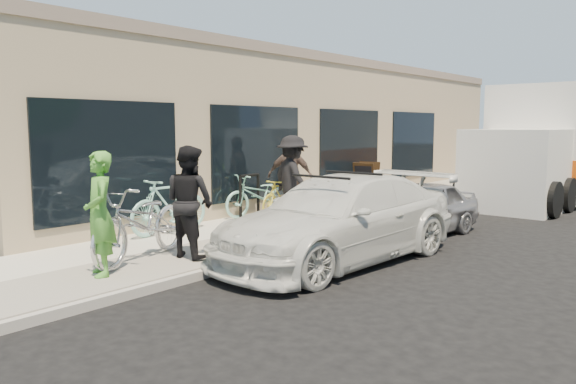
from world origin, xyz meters
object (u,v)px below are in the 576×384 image
Objects in this scene: sedan_white at (339,219)px; woman_rider at (100,214)px; sedan_silver at (416,209)px; moving_truck at (548,151)px; man_standing at (190,202)px; bystander_b at (290,177)px; bystander_a at (292,178)px; sandwich_board at (366,180)px; bike_rack at (249,191)px; cruiser_bike_c at (282,197)px; cruiser_bike_a at (170,205)px; cruiser_bike_b at (260,195)px; tandem_bike at (142,222)px.

sedan_white is 3.76m from woman_rider.
moving_truck reaches higher than sedan_silver.
bystander_b is at bearing -72.60° from man_standing.
sedan_white is 3.28m from bystander_a.
bike_rack is at bearing -104.84° from sandwich_board.
moving_truck is at bearing 32.98° from sandwich_board.
sedan_silver is at bearing 94.61° from sedan_white.
man_standing is at bearing -89.61° from sandwich_board.
bike_rack is at bearing -142.11° from cruiser_bike_c.
sandwich_board is at bearing 123.13° from sedan_white.
man_standing is 4.46m from bystander_b.
sedan_white is at bearing 85.28° from woman_rider.
cruiser_bike_a is at bearing 90.56° from bystander_a.
woman_rider is at bearing -69.00° from bike_rack.
bike_rack is 4.05m from sedan_white.
bike_rack is 0.53× the size of cruiser_bike_b.
woman_rider reaches higher than sandwich_board.
bike_rack reaches higher than cruiser_bike_c.
sandwich_board is 4.51m from bystander_a.
tandem_bike is at bearing -125.14° from sedan_white.
cruiser_bike_c is at bearing 41.86° from cruiser_bike_b.
man_standing is (-1.65, -4.53, 0.48)m from sedan_silver.
cruiser_bike_b is at bearing -63.95° from man_standing.
bike_rack is 0.57× the size of woman_rider.
man_standing reaches higher than cruiser_bike_a.
tandem_bike is (-2.02, -2.41, 0.04)m from sedan_white.
woman_rider is 5.72m from cruiser_bike_c.
bike_rack is 1.15m from bystander_a.
cruiser_bike_a is at bearing 146.81° from woman_rider.
sedan_white is at bearing -133.97° from man_standing.
tandem_bike reaches higher than cruiser_bike_c.
sandwich_board reaches higher than bike_rack.
cruiser_bike_c is (-3.13, -0.53, 0.04)m from sedan_silver.
sandwich_board is at bearing 71.29° from bystander_b.
moving_truck reaches higher than cruiser_bike_c.
bike_rack is 0.28m from cruiser_bike_b.
man_standing is at bearing 109.50° from woman_rider.
woman_rider reaches higher than cruiser_bike_b.
tandem_bike is at bearing -50.66° from cruiser_bike_a.
moving_truck reaches higher than sandwich_board.
sandwich_board is 7.11m from cruiser_bike_a.
sandwich_board is at bearing 89.06° from cruiser_bike_c.
cruiser_bike_c is 0.79× the size of bystander_a.
sandwich_board is at bearing -60.79° from bystander_a.
bystander_b is (0.40, 3.19, 0.35)m from cruiser_bike_a.
bike_rack is 1.00m from bystander_b.
cruiser_bike_a is 1.02× the size of bystander_b.
sedan_white is 1.52× the size of sedan_silver.
bystander_a is (-3.06, -8.30, -0.41)m from moving_truck.
man_standing is at bearing 40.74° from tandem_bike.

